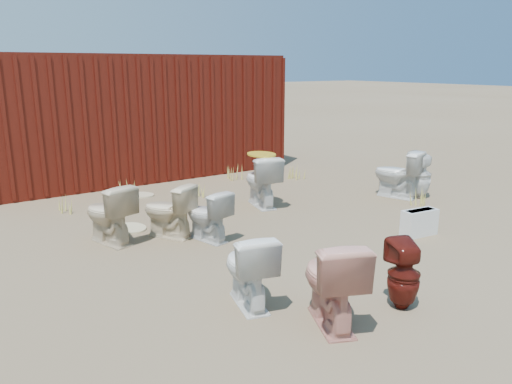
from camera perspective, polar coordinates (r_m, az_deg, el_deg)
ground at (r=6.38m, az=3.03°, el=-5.90°), size 100.00×100.00×0.00m
shipping_container at (r=10.66m, az=-14.13°, el=8.48°), size 6.00×2.40×2.40m
toilet_front_a at (r=4.70m, az=-0.91°, el=-8.71°), size 0.58×0.80×0.73m
toilet_front_pink at (r=4.40m, az=8.62°, el=-9.99°), size 0.73×0.91×0.81m
toilet_front_c at (r=6.42m, az=-5.57°, el=-2.68°), size 0.51×0.72×0.67m
toilet_front_maroon at (r=4.85m, az=16.52°, el=-9.04°), size 0.38×0.39×0.66m
toilet_front_e at (r=8.82m, az=15.86°, el=1.99°), size 0.67×0.89×0.81m
toilet_back_beige_left at (r=6.61m, az=-10.00°, el=-2.12°), size 0.70×0.81×0.72m
toilet_back_beige_right at (r=6.55m, az=-16.48°, el=-2.40°), size 0.62×0.84×0.77m
toilet_back_yellowlid at (r=7.95m, az=0.62°, el=1.30°), size 0.64×0.90×0.83m
toilet_back_e at (r=8.90m, az=18.26°, el=1.87°), size 0.40×0.41×0.79m
yellow_lid at (r=7.86m, az=0.63°, el=4.33°), size 0.42×0.52×0.02m
loose_tank at (r=6.97m, az=18.16°, el=-3.34°), size 0.52×0.25×0.35m
loose_lid_near at (r=7.14m, az=-14.04°, el=-4.02°), size 0.41×0.51×0.02m
loose_lid_far at (r=8.89m, az=-12.99°, el=-0.33°), size 0.57×0.59×0.02m
weed_clump_a at (r=8.22m, az=-20.83°, el=-1.20°), size 0.36×0.36×0.28m
weed_clump_b at (r=8.64m, az=-6.97°, el=0.34°), size 0.32×0.32×0.26m
weed_clump_c at (r=9.96m, az=4.47°, el=2.30°), size 0.36×0.36×0.28m
weed_clump_d at (r=9.00m, az=-14.36°, el=0.50°), size 0.30×0.30×0.25m
weed_clump_e at (r=9.90m, az=-2.65°, el=2.23°), size 0.34×0.34×0.27m
weed_clump_f at (r=8.43m, az=18.40°, el=-0.66°), size 0.28×0.28×0.26m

